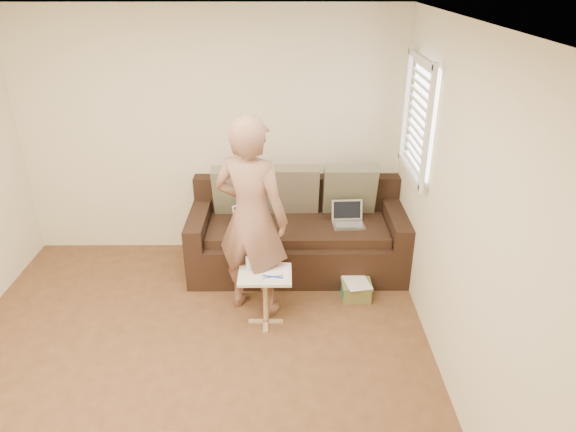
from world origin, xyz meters
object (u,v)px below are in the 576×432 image
Objects in this scene: person at (251,218)px; striped_box at (356,289)px; sofa at (297,231)px; laptop_silver at (348,226)px; side_table at (265,299)px; laptop_white at (253,228)px; drinking_glass at (250,263)px.

person is 6.52× the size of striped_box.
laptop_silver is (0.52, -0.07, 0.10)m from sofa.
person is (-0.42, -0.73, 0.50)m from sofa.
side_table is at bearing -107.46° from sofa.
sofa is 1.03m from side_table.
laptop_silver is 0.98× the size of laptop_white.
drinking_glass is (-0.13, 0.09, 0.31)m from side_table.
laptop_white is at bearing 90.60° from drinking_glass.
sofa is 0.98m from person.
sofa reaches higher than laptop_white.
laptop_silver reaches higher than striped_box.
laptop_silver is 0.17× the size of person.
drinking_glass is at bearing -116.68° from sofa.
striped_box is at bearing -88.79° from laptop_silver.
drinking_glass is at bearing 144.87° from side_table.
laptop_white is at bearing -165.44° from sofa.
person reaches higher than striped_box.
side_table is at bearing -113.44° from laptop_white.
person is 0.39m from drinking_glass.
laptop_silver is at bearing 40.06° from drinking_glass.
laptop_silver is 1.22m from person.
drinking_glass reaches higher than striped_box.
sofa reaches higher than drinking_glass.
laptop_silver reaches higher than side_table.
laptop_silver is 1.11× the size of striped_box.
sofa is 6.94× the size of laptop_silver.
side_table reaches higher than striped_box.
laptop_silver is 1.25m from side_table.
side_table is 4.23× the size of drinking_glass.
sofa reaches higher than side_table.
person is at bearing -148.09° from laptop_silver.
sofa is 4.34× the size of side_table.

